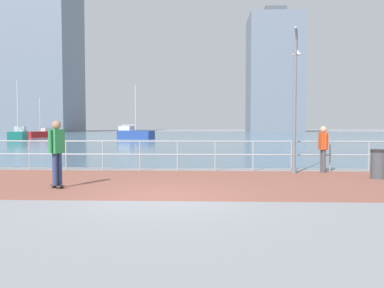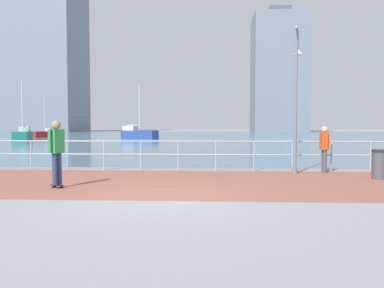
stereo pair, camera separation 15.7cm
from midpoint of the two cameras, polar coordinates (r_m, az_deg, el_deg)
name	(u,v)px [view 2 (the right image)]	position (r m, az deg, el deg)	size (l,w,h in m)	color
ground	(202,139)	(49.00, 1.54, 0.82)	(220.00, 220.00, 0.00)	gray
brick_paving	(170,182)	(11.48, -2.90, -5.66)	(28.00, 5.72, 0.01)	#935647
harbor_water	(203,136)	(59.20, 1.77, 1.16)	(180.00, 88.00, 0.00)	slate
waterfront_railing	(178,150)	(14.24, -1.75, -0.89)	(25.25, 0.06, 1.12)	#9EADB7
lamppost	(296,93)	(14.10, 15.53, 7.36)	(0.44, 0.79, 5.13)	slate
skateboarder	(57,147)	(10.87, -19.09, -0.47)	(0.41, 0.54, 1.82)	black
bystander	(324,145)	(14.42, 19.37, -0.20)	(0.26, 0.55, 1.66)	#4C4C51
trash_bin	(379,164)	(13.45, 26.37, -2.71)	(0.46, 0.46, 0.93)	#474C51
sailboat_yellow	(138,134)	(48.98, -7.89, 1.55)	(4.98, 3.36, 6.75)	#284799
sailboat_blue	(46,134)	(57.24, -20.84, 1.45)	(2.85, 4.05, 5.51)	#B21E1E
sailboat_navy	(23,135)	(46.23, -23.73, 1.25)	(2.83, 4.92, 6.61)	#197266
tower_concrete	(47,58)	(112.35, -20.73, 11.92)	(17.77, 17.69, 41.38)	slate
tower_glass	(279,74)	(98.40, 12.80, 10.11)	(12.75, 12.12, 30.33)	slate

